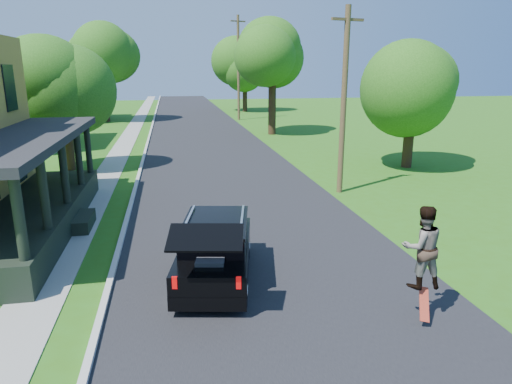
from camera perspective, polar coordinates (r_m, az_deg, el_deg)
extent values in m
plane|color=#2D5E12|center=(10.55, 4.11, -13.57)|extent=(140.00, 140.00, 0.00)
cube|color=black|center=(29.47, -5.76, 5.21)|extent=(8.00, 120.00, 0.02)
cube|color=#B0B0AB|center=(29.42, -13.67, 4.84)|extent=(0.15, 120.00, 0.12)
cube|color=gray|center=(29.54, -16.68, 4.67)|extent=(1.30, 120.00, 0.03)
cube|color=black|center=(16.23, -25.79, -2.91)|extent=(2.40, 10.00, 0.90)
cube|color=black|center=(15.70, -26.86, 5.98)|extent=(2.60, 10.30, 0.25)
cube|color=#9A9788|center=(50.24, -23.80, 11.00)|extent=(8.00, 8.00, 5.00)
pyramid|color=black|center=(50.21, -24.39, 16.34)|extent=(12.78, 12.78, 2.20)
cube|color=black|center=(11.40, -5.08, -8.10)|extent=(2.34, 4.13, 0.75)
cube|color=black|center=(11.30, -5.09, -5.03)|extent=(1.94, 2.66, 0.49)
cube|color=black|center=(11.21, -5.12, -3.76)|extent=(1.98, 2.74, 0.07)
cube|color=black|center=(9.18, -6.34, -5.69)|extent=(1.63, 1.08, 0.34)
cube|color=#2E2E33|center=(10.23, -5.72, -9.32)|extent=(0.71, 0.64, 0.40)
cube|color=silver|center=(11.26, -8.46, -3.35)|extent=(0.46, 2.11, 0.05)
cube|color=silver|center=(11.14, -1.77, -3.39)|extent=(0.46, 2.11, 0.05)
cube|color=#990505|center=(9.64, -10.13, -11.10)|extent=(0.11, 0.07, 0.27)
cube|color=#990505|center=(9.49, -2.18, -11.28)|extent=(0.11, 0.07, 0.27)
cylinder|color=black|center=(12.76, -7.73, -6.90)|extent=(0.32, 0.63, 0.60)
cylinder|color=black|center=(12.64, -1.28, -6.98)|extent=(0.32, 0.63, 0.60)
cylinder|color=black|center=(10.46, -9.68, -12.19)|extent=(0.32, 0.63, 0.60)
cylinder|color=black|center=(10.31, -1.67, -12.37)|extent=(0.32, 0.63, 0.60)
imported|color=black|center=(9.93, 20.06, -6.47)|extent=(0.89, 0.71, 1.75)
cube|color=#9B210D|center=(10.18, 20.27, -13.01)|extent=(0.38, 0.52, 0.57)
cylinder|color=black|center=(25.26, -22.42, 5.69)|extent=(0.51, 0.51, 2.80)
sphere|color=#408222|center=(25.01, -23.08, 12.07)|extent=(4.41, 4.41, 4.26)
sphere|color=#408222|center=(24.65, -22.64, 14.29)|extent=(3.82, 3.82, 3.69)
sphere|color=#408222|center=(25.45, -23.99, 13.08)|extent=(3.92, 3.92, 3.79)
cylinder|color=black|center=(47.65, -18.32, 10.82)|extent=(0.69, 0.69, 4.12)
sphere|color=#408222|center=(47.57, -18.73, 15.68)|extent=(6.68, 6.68, 5.98)
sphere|color=#408222|center=(47.29, -18.32, 17.34)|extent=(5.79, 5.79, 5.18)
sphere|color=#408222|center=(48.03, -19.48, 16.40)|extent=(5.94, 5.94, 5.31)
cylinder|color=black|center=(25.37, 18.50, 5.89)|extent=(0.60, 0.60, 2.62)
sphere|color=#408222|center=(25.11, 19.07, 12.59)|extent=(5.62, 5.62, 4.98)
sphere|color=#408222|center=(25.10, 20.41, 15.01)|extent=(4.87, 4.87, 4.32)
sphere|color=#408222|center=(25.12, 17.77, 13.96)|extent=(5.00, 5.00, 4.43)
cylinder|color=black|center=(36.42, 2.02, 10.42)|extent=(0.62, 0.62, 4.09)
sphere|color=#408222|center=(36.30, 2.08, 16.52)|extent=(5.73, 5.73, 5.48)
sphere|color=#408222|center=(36.16, 2.93, 18.45)|extent=(4.97, 4.97, 4.75)
sphere|color=#408222|center=(36.59, 1.07, 17.47)|extent=(5.09, 5.09, 4.87)
cylinder|color=black|center=(56.17, -1.39, 11.74)|extent=(0.65, 0.65, 3.39)
sphere|color=#408222|center=(56.07, -1.42, 15.34)|extent=(6.54, 6.54, 5.51)
sphere|color=#408222|center=(55.96, -0.92, 16.60)|extent=(5.67, 5.67, 4.77)
sphere|color=#408222|center=(56.27, -2.06, 15.96)|extent=(5.82, 5.82, 4.89)
cylinder|color=#4A3822|center=(19.07, 10.90, 10.85)|extent=(0.28, 0.28, 7.43)
cube|color=#4A3822|center=(19.10, 11.41, 20.40)|extent=(1.42, 0.41, 0.11)
cylinder|color=#4A3822|center=(46.97, -2.21, 15.15)|extent=(0.33, 0.33, 10.09)
cube|color=#4A3822|center=(47.17, -2.27, 20.56)|extent=(1.55, 0.61, 0.12)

